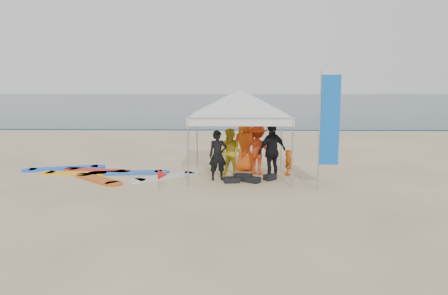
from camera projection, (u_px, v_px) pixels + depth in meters
name	position (u px, v px, depth m)	size (l,w,h in m)	color
ground	(195.00, 209.00, 11.20)	(120.00, 120.00, 0.00)	beige
ocean	(229.00, 102.00, 70.50)	(160.00, 84.00, 0.08)	#0C2633
shoreline_foam	(220.00, 130.00, 29.19)	(160.00, 1.20, 0.01)	silver
person_black_a	(218.00, 155.00, 14.37)	(0.60, 0.39, 1.65)	black
person_yellow	(231.00, 153.00, 14.89)	(0.80, 0.63, 1.66)	gold
person_orange_a	(257.00, 150.00, 15.21)	(1.14, 0.65, 1.76)	red
person_black_b	(272.00, 151.00, 14.47)	(1.11, 0.46, 1.89)	black
person_orange_b	(245.00, 145.00, 15.76)	(0.95, 0.62, 1.95)	#D85613
person_seated	(289.00, 162.00, 15.15)	(0.83, 0.27, 0.90)	orange
canopy_tent	(240.00, 89.00, 14.65)	(4.52, 4.52, 3.41)	#A5A5A8
feather_flag	(329.00, 122.00, 12.66)	(0.59, 0.04, 3.53)	#A5A5A8
marker_pennant	(163.00, 175.00, 12.92)	(0.28, 0.28, 0.64)	#A5A5A8
gear_pile	(246.00, 178.00, 14.25)	(1.76, 0.82, 0.22)	black
surfboard_spread	(104.00, 173.00, 15.37)	(6.23, 3.23, 0.07)	#CE5411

